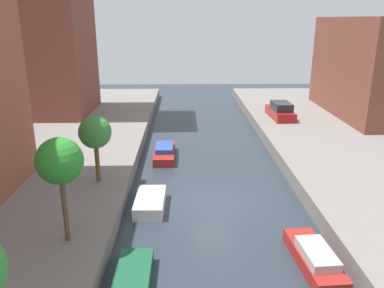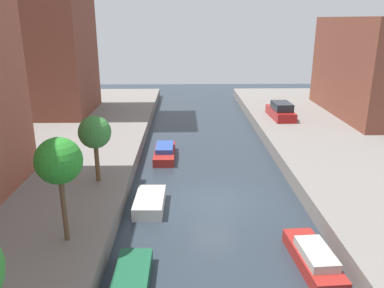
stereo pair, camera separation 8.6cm
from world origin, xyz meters
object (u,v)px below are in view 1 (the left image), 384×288
(parked_car, at_px, (280,111))
(moored_boat_left_3, at_px, (165,152))
(moored_boat_left_2, at_px, (150,202))
(street_tree_1, at_px, (60,162))
(moored_boat_right_2, at_px, (315,258))
(street_tree_2, at_px, (95,133))

(parked_car, relative_size, moored_boat_left_3, 1.09)
(parked_car, distance_m, moored_boat_left_3, 13.48)
(moored_boat_left_2, bearing_deg, parked_car, 55.86)
(street_tree_1, relative_size, moored_boat_right_2, 1.08)
(parked_car, bearing_deg, street_tree_1, -123.91)
(moored_boat_left_3, bearing_deg, street_tree_2, -118.01)
(parked_car, distance_m, moored_boat_right_2, 22.23)
(parked_car, bearing_deg, moored_boat_left_2, -124.14)
(moored_boat_left_2, xyz_separation_m, moored_boat_left_3, (0.43, 8.23, 0.06))
(street_tree_2, relative_size, moored_boat_left_2, 1.20)
(street_tree_1, distance_m, moored_boat_left_2, 7.08)
(street_tree_1, height_order, moored_boat_left_2, street_tree_1)
(parked_car, xyz_separation_m, moored_boat_right_2, (-3.73, -21.88, -1.23))
(moored_boat_left_2, relative_size, moored_boat_left_3, 0.74)
(moored_boat_left_3, distance_m, moored_boat_right_2, 15.39)
(moored_boat_left_2, distance_m, moored_boat_left_3, 8.24)
(street_tree_2, relative_size, moored_boat_left_3, 0.89)
(street_tree_2, relative_size, moored_boat_right_2, 0.92)
(street_tree_2, xyz_separation_m, moored_boat_left_2, (3.11, -1.58, -3.56))
(street_tree_2, distance_m, parked_car, 20.64)
(street_tree_1, xyz_separation_m, street_tree_2, (-0.00, 6.35, -0.65))
(street_tree_1, xyz_separation_m, parked_car, (14.21, 21.15, -2.92))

